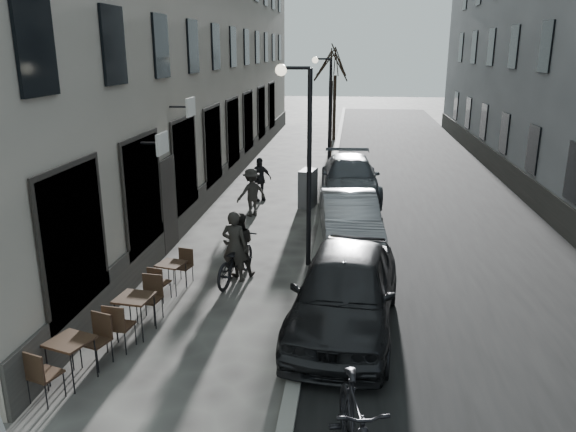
% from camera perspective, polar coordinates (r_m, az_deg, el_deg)
% --- Properties ---
extents(ground, '(120.00, 120.00, 0.00)m').
position_cam_1_polar(ground, '(9.49, -0.99, -18.34)').
color(ground, '#3B3836').
rests_on(ground, ground).
extents(road, '(7.30, 60.00, 0.00)m').
position_cam_1_polar(road, '(24.48, 12.99, 3.39)').
color(road, black).
rests_on(road, ground).
extents(kerb, '(0.25, 60.00, 0.12)m').
position_cam_1_polar(kerb, '(24.32, 4.42, 3.82)').
color(kerb, gray).
rests_on(kerb, ground).
extents(streetlamp_near, '(0.90, 0.28, 5.09)m').
position_cam_1_polar(streetlamp_near, '(13.95, 1.48, 7.23)').
color(streetlamp_near, black).
rests_on(streetlamp_near, ground).
extents(streetlamp_far, '(0.90, 0.28, 5.09)m').
position_cam_1_polar(streetlamp_far, '(25.83, 3.91, 11.55)').
color(streetlamp_far, black).
rests_on(streetlamp_far, ground).
extents(tree_near, '(2.40, 2.40, 5.70)m').
position_cam_1_polar(tree_near, '(28.74, 4.43, 15.06)').
color(tree_near, black).
rests_on(tree_near, ground).
extents(tree_far, '(2.40, 2.40, 5.70)m').
position_cam_1_polar(tree_far, '(34.73, 4.84, 15.32)').
color(tree_far, black).
rests_on(tree_far, ground).
extents(bistro_set_a, '(0.88, 1.64, 0.94)m').
position_cam_1_polar(bistro_set_a, '(10.37, -21.14, -13.17)').
color(bistro_set_a, black).
rests_on(bistro_set_a, ground).
extents(bistro_set_b, '(0.73, 1.66, 0.96)m').
position_cam_1_polar(bistro_set_b, '(11.56, -15.25, -9.33)').
color(bistro_set_b, black).
rests_on(bistro_set_b, ground).
extents(bistro_set_c, '(0.70, 1.45, 0.83)m').
position_cam_1_polar(bistro_set_c, '(13.35, -11.73, -5.79)').
color(bistro_set_c, black).
rests_on(bistro_set_c, ground).
extents(utility_cabinet, '(0.65, 0.97, 1.33)m').
position_cam_1_polar(utility_cabinet, '(20.04, 2.03, 2.86)').
color(utility_cabinet, '#5D5D5F').
rests_on(utility_cabinet, ground).
extents(bicycle, '(1.10, 2.15, 1.08)m').
position_cam_1_polar(bicycle, '(13.70, -5.41, -4.40)').
color(bicycle, black).
rests_on(bicycle, ground).
extents(cyclist_rider, '(0.71, 0.54, 1.76)m').
position_cam_1_polar(cyclist_rider, '(13.58, -5.44, -3.06)').
color(cyclist_rider, '#282522').
rests_on(cyclist_rider, ground).
extents(pedestrian_near, '(0.89, 0.75, 1.62)m').
position_cam_1_polar(pedestrian_near, '(13.90, -5.01, -2.88)').
color(pedestrian_near, black).
rests_on(pedestrian_near, ground).
extents(pedestrian_mid, '(1.20, 1.11, 1.62)m').
position_cam_1_polar(pedestrian_mid, '(18.87, -3.73, 2.41)').
color(pedestrian_mid, '#292724').
rests_on(pedestrian_mid, ground).
extents(pedestrian_far, '(1.01, 0.83, 1.62)m').
position_cam_1_polar(pedestrian_far, '(20.79, -2.93, 3.76)').
color(pedestrian_far, black).
rests_on(pedestrian_far, ground).
extents(car_near, '(2.46, 5.09, 1.67)m').
position_cam_1_polar(car_near, '(11.27, 5.82, -7.55)').
color(car_near, black).
rests_on(car_near, ground).
extents(car_mid, '(1.99, 4.59, 1.47)m').
position_cam_1_polar(car_mid, '(16.17, 6.28, -0.37)').
color(car_mid, '#96979E').
rests_on(car_mid, ground).
extents(car_far, '(2.43, 5.35, 1.52)m').
position_cam_1_polar(car_far, '(21.34, 6.29, 3.88)').
color(car_far, '#3B4046').
rests_on(car_far, ground).
extents(moped, '(1.03, 2.33, 1.36)m').
position_cam_1_polar(moped, '(7.83, 6.80, -21.00)').
color(moped, black).
rests_on(moped, ground).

